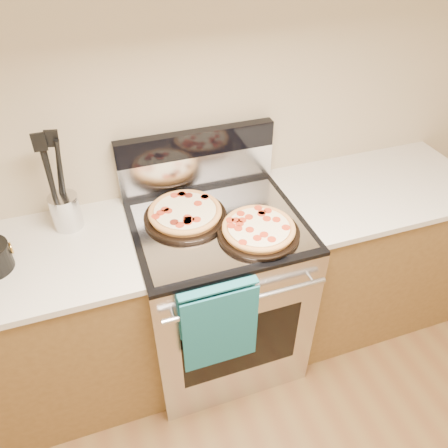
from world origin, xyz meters
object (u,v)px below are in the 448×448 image
object	(u,v)px
utensil_crock	(66,211)
pepperoni_pizza_back	(185,213)
pepperoni_pizza_front	(259,230)
range_body	(218,294)

from	to	relation	value
utensil_crock	pepperoni_pizza_back	bearing A→B (deg)	-15.05
pepperoni_pizza_front	utensil_crock	size ratio (longest dim) A/B	2.23
range_body	utensil_crock	world-z (taller)	utensil_crock
utensil_crock	pepperoni_pizza_front	bearing A→B (deg)	-24.28
pepperoni_pizza_back	pepperoni_pizza_front	size ratio (longest dim) A/B	1.05
pepperoni_pizza_front	utensil_crock	world-z (taller)	utensil_crock
pepperoni_pizza_back	utensil_crock	bearing A→B (deg)	164.95
utensil_crock	range_body	bearing A→B (deg)	-18.01
pepperoni_pizza_back	utensil_crock	distance (m)	0.52
pepperoni_pizza_front	pepperoni_pizza_back	bearing A→B (deg)	141.67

